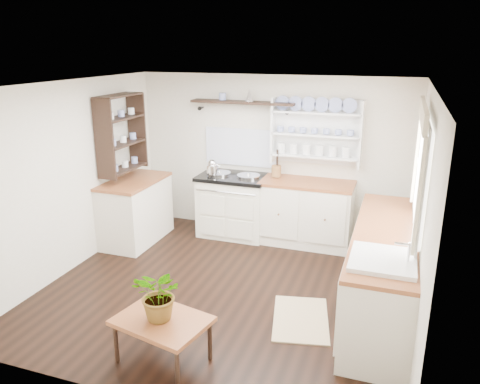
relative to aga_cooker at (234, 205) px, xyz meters
name	(u,v)px	position (x,y,z in m)	size (l,w,h in m)	color
floor	(226,288)	(0.46, -1.57, -0.46)	(4.00, 3.80, 0.01)	black
wall_back	(271,156)	(0.46, 0.33, 0.69)	(4.00, 0.02, 2.30)	beige
wall_right	(421,214)	(2.46, -1.57, 0.69)	(0.02, 3.80, 2.30)	beige
wall_left	(71,177)	(-1.54, -1.57, 0.69)	(0.02, 3.80, 2.30)	beige
ceiling	(224,85)	(0.46, -1.57, 1.84)	(4.00, 3.80, 0.01)	white
window	(420,168)	(2.41, -1.42, 1.11)	(0.08, 1.55, 1.22)	white
aga_cooker	(234,205)	(0.00, 0.00, 0.00)	(1.01, 0.70, 0.93)	white
back_cabinets	(306,212)	(1.06, 0.03, 0.00)	(1.27, 0.63, 0.90)	silver
right_cabinets	(382,270)	(2.16, -1.47, 0.00)	(0.62, 2.43, 0.90)	silver
belfast_sink	(382,272)	(2.16, -2.22, 0.34)	(0.55, 0.60, 0.45)	white
left_cabinets	(136,210)	(-1.24, -0.67, 0.00)	(0.62, 1.13, 0.90)	silver
plate_rack	(317,131)	(1.11, 0.29, 1.10)	(1.20, 0.22, 0.90)	white
high_shelf	(243,103)	(0.06, 0.21, 1.45)	(1.50, 0.29, 0.16)	black
left_shelving	(121,133)	(-1.38, -0.67, 1.09)	(0.28, 0.80, 1.05)	black
kettle	(212,167)	(-0.28, -0.12, 0.58)	(0.17, 0.17, 0.21)	silver
utensil_crock	(276,171)	(0.60, 0.11, 0.53)	(0.14, 0.14, 0.16)	brown
center_table	(162,324)	(0.41, -2.97, -0.08)	(0.88, 0.71, 0.42)	brown
potted_plant	(161,294)	(0.41, -2.97, 0.20)	(0.43, 0.37, 0.48)	#3F7233
floor_rug	(301,319)	(1.42, -1.93, -0.45)	(0.55, 0.85, 0.02)	#937E55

